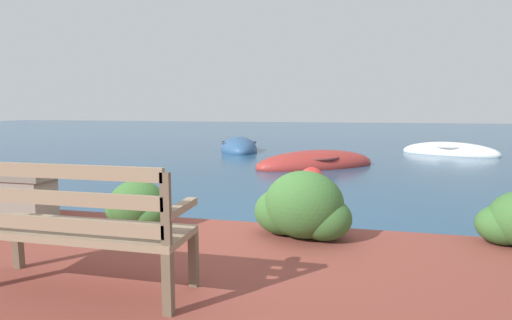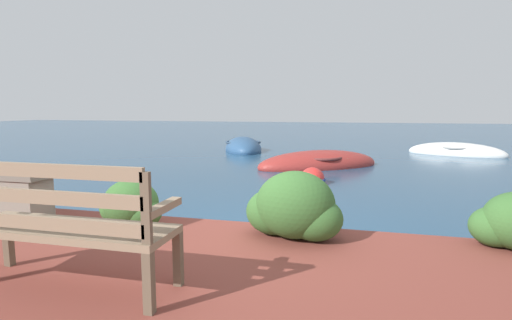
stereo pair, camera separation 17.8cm
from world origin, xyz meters
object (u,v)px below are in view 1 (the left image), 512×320
(park_bench, at_px, (76,224))
(mooring_buoy, at_px, (312,179))
(rowboat_nearest, at_px, (316,164))
(rowboat_far, at_px, (450,152))
(rowboat_mid, at_px, (239,149))

(park_bench, distance_m, mooring_buoy, 5.76)
(park_bench, xyz_separation_m, rowboat_nearest, (1.05, 7.98, -0.64))
(park_bench, relative_size, rowboat_nearest, 0.46)
(park_bench, bearing_deg, rowboat_far, 73.62)
(rowboat_nearest, height_order, rowboat_far, rowboat_nearest)
(rowboat_nearest, xyz_separation_m, rowboat_far, (4.07, 3.83, -0.00))
(rowboat_nearest, relative_size, mooring_buoy, 6.36)
(rowboat_mid, distance_m, mooring_buoy, 6.52)
(rowboat_far, bearing_deg, park_bench, 88.25)
(rowboat_nearest, height_order, rowboat_mid, rowboat_mid)
(mooring_buoy, bearing_deg, park_bench, -101.46)
(rowboat_nearest, bearing_deg, mooring_buoy, -122.82)
(rowboat_far, bearing_deg, rowboat_mid, 25.31)
(rowboat_nearest, bearing_deg, rowboat_mid, 96.41)
(rowboat_far, height_order, mooring_buoy, rowboat_far)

